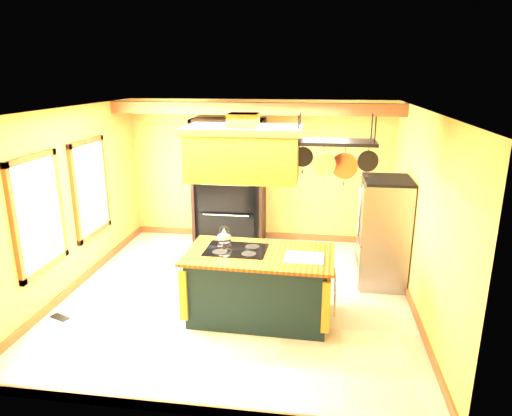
% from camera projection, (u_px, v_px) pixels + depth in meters
% --- Properties ---
extents(floor, '(5.00, 5.00, 0.00)m').
position_uv_depth(floor, '(237.00, 295.00, 6.76)').
color(floor, beige).
rests_on(floor, ground).
extents(ceiling, '(5.00, 5.00, 0.00)m').
position_uv_depth(ceiling, '(235.00, 110.00, 5.99)').
color(ceiling, white).
rests_on(ceiling, wall_back).
extents(wall_back, '(5.00, 0.02, 2.70)m').
position_uv_depth(wall_back, '(260.00, 171.00, 8.75)').
color(wall_back, gold).
rests_on(wall_back, floor).
extents(wall_front, '(5.00, 0.02, 2.70)m').
position_uv_depth(wall_front, '(185.00, 288.00, 4.00)').
color(wall_front, gold).
rests_on(wall_front, floor).
extents(wall_left, '(0.02, 5.00, 2.70)m').
position_uv_depth(wall_left, '(69.00, 201.00, 6.71)').
color(wall_left, gold).
rests_on(wall_left, floor).
extents(wall_right, '(0.02, 5.00, 2.70)m').
position_uv_depth(wall_right, '(422.00, 215.00, 6.04)').
color(wall_right, gold).
rests_on(wall_right, floor).
extents(ceiling_beam, '(5.00, 0.15, 0.20)m').
position_uv_depth(ceiling_beam, '(254.00, 109.00, 7.64)').
color(ceiling_beam, brown).
rests_on(ceiling_beam, ceiling).
extents(window_near, '(0.06, 1.06, 1.56)m').
position_uv_depth(window_near, '(39.00, 214.00, 5.93)').
color(window_near, brown).
rests_on(window_near, wall_left).
extents(window_far, '(0.06, 1.06, 1.56)m').
position_uv_depth(window_far, '(91.00, 188.00, 7.26)').
color(window_far, brown).
rests_on(window_far, wall_left).
extents(kitchen_island, '(1.95, 1.12, 1.11)m').
position_uv_depth(kitchen_island, '(259.00, 285.00, 6.04)').
color(kitchen_island, black).
rests_on(kitchen_island, floor).
extents(range_hood, '(1.42, 0.80, 0.80)m').
position_uv_depth(range_hood, '(244.00, 151.00, 5.56)').
color(range_hood, '#AB872A').
rests_on(range_hood, ceiling).
extents(pot_rack, '(1.01, 0.48, 0.78)m').
position_uv_depth(pot_rack, '(335.00, 150.00, 5.40)').
color(pot_rack, black).
rests_on(pot_rack, ceiling).
extents(refrigerator, '(0.71, 0.83, 1.63)m').
position_uv_depth(refrigerator, '(382.00, 235.00, 6.96)').
color(refrigerator, gray).
rests_on(refrigerator, floor).
extents(hutch, '(1.34, 0.61, 2.37)m').
position_uv_depth(hutch, '(230.00, 196.00, 8.70)').
color(hutch, black).
rests_on(hutch, floor).
extents(floor_register, '(0.30, 0.22, 0.01)m').
position_uv_depth(floor_register, '(60.00, 317.00, 6.13)').
color(floor_register, black).
rests_on(floor_register, floor).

